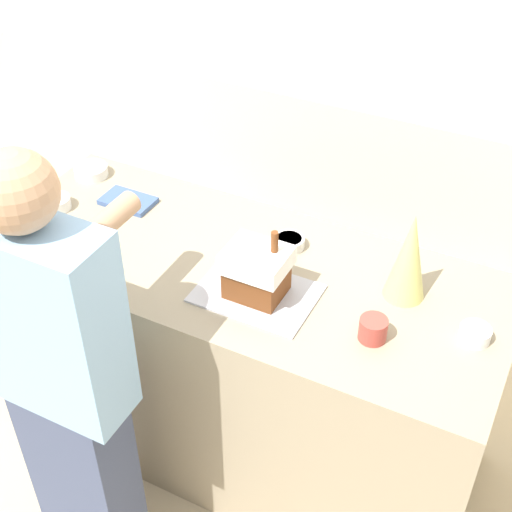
{
  "coord_description": "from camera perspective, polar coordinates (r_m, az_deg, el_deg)",
  "views": [
    {
      "loc": [
        0.93,
        -1.71,
        2.53
      ],
      "look_at": [
        0.06,
        0.0,
        1.02
      ],
      "focal_mm": 50.0,
      "sensor_mm": 36.0,
      "label": 1
    }
  ],
  "objects": [
    {
      "name": "decorative_tree",
      "position": [
        2.33,
        12.16,
        -0.06
      ],
      "size": [
        0.14,
        0.14,
        0.32
      ],
      "color": "#DBD675",
      "rests_on": "kitchen_island"
    },
    {
      "name": "kitchen_island",
      "position": [
        2.83,
        -1.11,
        -8.26
      ],
      "size": [
        1.89,
        0.77,
        0.96
      ],
      "color": "gray",
      "rests_on": "ground_plane"
    },
    {
      "name": "candy_bowl_front_corner",
      "position": [
        2.57,
        2.66,
        1.13
      ],
      "size": [
        0.11,
        0.11,
        0.04
      ],
      "color": "silver",
      "rests_on": "kitchen_island"
    },
    {
      "name": "gingerbread_house",
      "position": [
        2.32,
        0.05,
        -1.21
      ],
      "size": [
        0.2,
        0.17,
        0.25
      ],
      "color": "brown",
      "rests_on": "baking_tray"
    },
    {
      "name": "candy_bowl_center_rear",
      "position": [
        2.31,
        17.15,
        -5.88
      ],
      "size": [
        0.1,
        0.1,
        0.05
      ],
      "color": "white",
      "rests_on": "kitchen_island"
    },
    {
      "name": "ground_plane",
      "position": [
        3.19,
        -1.01,
        -14.19
      ],
      "size": [
        12.0,
        12.0,
        0.0
      ],
      "primitive_type": "plane",
      "color": "#C6B28E"
    },
    {
      "name": "mug",
      "position": [
        2.23,
        9.34,
        -5.8
      ],
      "size": [
        0.09,
        0.09,
        0.08
      ],
      "color": "#B24238",
      "rests_on": "kitchen_island"
    },
    {
      "name": "cookbook",
      "position": [
        2.86,
        -10.2,
        4.36
      ],
      "size": [
        0.21,
        0.13,
        0.02
      ],
      "color": "#3F598C",
      "rests_on": "kitchen_island"
    },
    {
      "name": "person",
      "position": [
        2.3,
        -15.11,
        -9.77
      ],
      "size": [
        0.44,
        0.55,
        1.68
      ],
      "color": "#424C6B",
      "rests_on": "ground_plane"
    },
    {
      "name": "baking_tray",
      "position": [
        2.38,
        0.04,
        -3.01
      ],
      "size": [
        0.39,
        0.28,
        0.01
      ],
      "color": "#B2B2BC",
      "rests_on": "kitchen_island"
    },
    {
      "name": "candy_bowl_near_tray_right",
      "position": [
        3.05,
        -13.06,
        6.66
      ],
      "size": [
        0.14,
        0.14,
        0.04
      ],
      "color": "silver",
      "rests_on": "kitchen_island"
    },
    {
      "name": "candy_bowl_near_tray_left",
      "position": [
        2.88,
        -15.75,
        4.14
      ],
      "size": [
        0.12,
        0.12,
        0.05
      ],
      "color": "silver",
      "rests_on": "kitchen_island"
    },
    {
      "name": "back_cabinet_block",
      "position": [
        4.07,
        10.0,
        7.01
      ],
      "size": [
        6.0,
        0.6,
        0.92
      ],
      "color": "beige",
      "rests_on": "ground_plane"
    }
  ]
}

